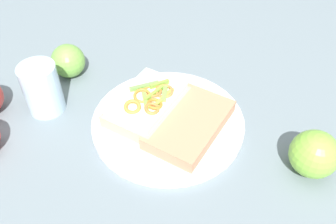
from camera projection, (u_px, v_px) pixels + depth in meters
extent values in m
plane|color=slate|center=(168.00, 125.00, 0.68)|extent=(2.00, 2.00, 0.00)
cylinder|color=white|center=(168.00, 122.00, 0.67)|extent=(0.28, 0.28, 0.01)
cube|color=tan|center=(147.00, 106.00, 0.68)|extent=(0.18, 0.15, 0.02)
cube|color=#E9EBCE|center=(147.00, 99.00, 0.66)|extent=(0.16, 0.13, 0.01)
torus|color=#B66F39|center=(164.00, 91.00, 0.66)|extent=(0.04, 0.04, 0.01)
torus|color=#A97025|center=(155.00, 104.00, 0.64)|extent=(0.04, 0.04, 0.01)
torus|color=#B57C32|center=(132.00, 107.00, 0.63)|extent=(0.04, 0.04, 0.02)
torus|color=#BE6D32|center=(152.00, 109.00, 0.63)|extent=(0.03, 0.03, 0.01)
torus|color=#B26C31|center=(152.00, 91.00, 0.66)|extent=(0.05, 0.05, 0.01)
torus|color=#BF732C|center=(142.00, 96.00, 0.65)|extent=(0.04, 0.05, 0.01)
cube|color=#6FAA4B|center=(144.00, 86.00, 0.67)|extent=(0.04, 0.05, 0.01)
cube|color=#7DAE3A|center=(159.00, 84.00, 0.68)|extent=(0.03, 0.03, 0.01)
cube|color=#8DAB3D|center=(164.00, 97.00, 0.65)|extent=(0.05, 0.03, 0.01)
cube|color=#7CA843|center=(145.00, 101.00, 0.64)|extent=(0.04, 0.02, 0.01)
cube|color=#7CAF46|center=(165.00, 94.00, 0.66)|extent=(0.04, 0.01, 0.01)
cube|color=#80B338|center=(154.00, 93.00, 0.66)|extent=(0.05, 0.03, 0.01)
cube|color=tan|center=(190.00, 124.00, 0.64)|extent=(0.19, 0.15, 0.02)
sphere|color=#7FBE3D|center=(314.00, 154.00, 0.58)|extent=(0.10, 0.10, 0.08)
sphere|color=#71AC43|center=(68.00, 61.00, 0.76)|extent=(0.07, 0.07, 0.07)
cylinder|color=silver|center=(43.00, 87.00, 0.68)|extent=(0.07, 0.07, 0.10)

